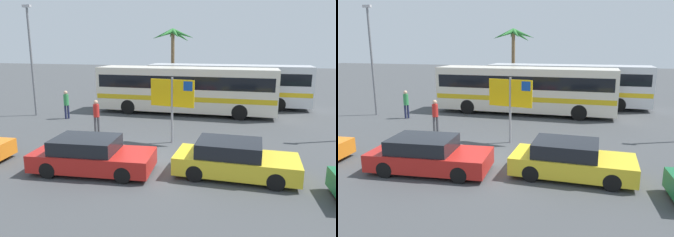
# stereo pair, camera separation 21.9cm
# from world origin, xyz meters

# --- Properties ---
(ground) EXTENTS (120.00, 120.00, 0.00)m
(ground) POSITION_xyz_m (0.00, 0.00, 0.00)
(ground) COLOR #424447
(bus_front_coach) EXTENTS (12.13, 2.62, 3.17)m
(bus_front_coach) POSITION_xyz_m (-0.64, 9.91, 1.78)
(bus_front_coach) COLOR silver
(bus_front_coach) RESTS_ON ground
(bus_rear_coach) EXTENTS (12.13, 2.62, 3.17)m
(bus_rear_coach) POSITION_xyz_m (1.94, 13.47, 1.78)
(bus_rear_coach) COLOR silver
(bus_rear_coach) RESTS_ON ground
(ferry_sign) EXTENTS (2.19, 0.37, 3.20)m
(ferry_sign) POSITION_xyz_m (0.18, 2.93, 2.33)
(ferry_sign) COLOR gray
(ferry_sign) RESTS_ON ground
(car_red) EXTENTS (4.64, 2.29, 1.32)m
(car_red) POSITION_xyz_m (-1.91, -1.44, 0.64)
(car_red) COLOR red
(car_red) RESTS_ON ground
(car_yellow) EXTENTS (4.40, 1.94, 1.32)m
(car_yellow) POSITION_xyz_m (3.30, -0.56, 0.64)
(car_yellow) COLOR yellow
(car_yellow) RESTS_ON ground
(pedestrian_crossing_lot) EXTENTS (0.32, 0.32, 1.79)m
(pedestrian_crossing_lot) POSITION_xyz_m (-4.29, 3.74, 1.07)
(pedestrian_crossing_lot) COLOR #4C4C51
(pedestrian_crossing_lot) RESTS_ON ground
(pedestrian_by_bus) EXTENTS (0.32, 0.32, 1.83)m
(pedestrian_by_bus) POSITION_xyz_m (-7.72, 6.37, 1.09)
(pedestrian_by_bus) COLOR #1E2347
(pedestrian_by_bus) RESTS_ON ground
(lamp_post_right_side) EXTENTS (0.56, 0.20, 7.16)m
(lamp_post_right_side) POSITION_xyz_m (-10.32, 6.77, 3.91)
(lamp_post_right_side) COLOR slate
(lamp_post_right_side) RESTS_ON ground
(palm_tree_seaside) EXTENTS (4.08, 4.01, 6.15)m
(palm_tree_seaside) POSITION_xyz_m (-3.45, 17.93, 5.07)
(palm_tree_seaside) COLOR brown
(palm_tree_seaside) RESTS_ON ground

